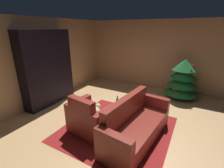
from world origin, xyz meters
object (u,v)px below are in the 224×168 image
Objects in this scene: decorated_tree at (183,79)px; book_stack_on_table at (118,110)px; bottle_on_table at (117,103)px; armchair_red at (91,120)px; couch_red at (135,126)px; bookshelf_unit at (50,67)px; coffee_table at (117,113)px.

book_stack_on_table is at bearing -112.14° from decorated_tree.
book_stack_on_table is 0.23m from bottle_on_table.
couch_red is (0.95, 0.27, -0.02)m from armchair_red.
bookshelf_unit is 4.20m from decorated_tree.
book_stack_on_table is (-0.47, 0.14, 0.18)m from couch_red.
bookshelf_unit is 10.49× the size of book_stack_on_table.
bookshelf_unit is at bearing 172.14° from coffee_table.
decorated_tree reaches higher than bottle_on_table.
bookshelf_unit is 1.67× the size of decorated_tree.
couch_red reaches higher than book_stack_on_table.
decorated_tree is at bearing 32.18° from bookshelf_unit.
bottle_on_table is at bearing 150.92° from couch_red.
armchair_red is at bearing -117.04° from decorated_tree.
bookshelf_unit is at bearing 159.25° from armchair_red.
decorated_tree reaches higher than book_stack_on_table.
couch_red is at bearing -16.93° from book_stack_on_table.
armchair_red reaches higher than couch_red.
armchair_red is at bearing -134.83° from coffee_table.
book_stack_on_table is 0.16× the size of decorated_tree.
bookshelf_unit is at bearing 172.01° from book_stack_on_table.
book_stack_on_table reaches higher than coffee_table.
coffee_table is (0.42, 0.43, 0.06)m from armchair_red.
armchair_red is (2.01, -0.76, -0.79)m from bookshelf_unit.
bookshelf_unit is 1.12× the size of couch_red.
book_stack_on_table is 0.68× the size of bottle_on_table.
couch_red is 0.53m from book_stack_on_table.
decorated_tree reaches higher than couch_red.
couch_red is at bearing -16.61° from coffee_table.
bookshelf_unit is 7.18× the size of bottle_on_table.
decorated_tree reaches higher than armchair_red.
couch_red is 6.42× the size of bottle_on_table.
book_stack_on_table is at bearing 163.07° from couch_red.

